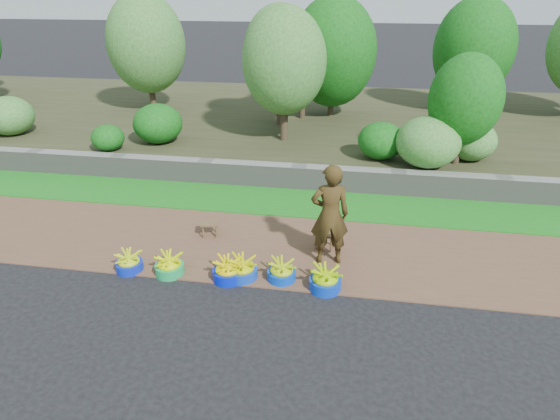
% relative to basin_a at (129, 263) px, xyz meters
% --- Properties ---
extents(ground_plane, '(120.00, 120.00, 0.00)m').
position_rel_basin_a_xyz_m(ground_plane, '(2.32, -0.15, -0.15)').
color(ground_plane, black).
rests_on(ground_plane, ground).
extents(dirt_shoulder, '(80.00, 2.50, 0.02)m').
position_rel_basin_a_xyz_m(dirt_shoulder, '(2.32, 1.10, -0.14)').
color(dirt_shoulder, brown).
rests_on(dirt_shoulder, ground).
extents(grass_verge, '(80.00, 1.50, 0.04)m').
position_rel_basin_a_xyz_m(grass_verge, '(2.32, 3.10, -0.13)').
color(grass_verge, '#187318').
rests_on(grass_verge, ground).
extents(retaining_wall, '(80.00, 0.35, 0.55)m').
position_rel_basin_a_xyz_m(retaining_wall, '(2.32, 3.95, 0.13)').
color(retaining_wall, slate).
rests_on(retaining_wall, ground).
extents(earth_bank, '(80.00, 10.00, 0.50)m').
position_rel_basin_a_xyz_m(earth_bank, '(2.32, 8.85, 0.10)').
color(earth_bank, '#34361E').
rests_on(earth_bank, ground).
extents(vegetation, '(34.02, 7.80, 3.75)m').
position_rel_basin_a_xyz_m(vegetation, '(2.82, 8.53, 2.20)').
color(vegetation, '#372C1D').
rests_on(vegetation, earth_bank).
extents(basin_a, '(0.45, 0.45, 0.33)m').
position_rel_basin_a_xyz_m(basin_a, '(0.00, 0.00, 0.00)').
color(basin_a, '#0B23B5').
rests_on(basin_a, ground).
extents(basin_b, '(0.47, 0.47, 0.35)m').
position_rel_basin_a_xyz_m(basin_b, '(0.70, 0.01, 0.01)').
color(basin_b, '#18974C').
rests_on(basin_b, ground).
extents(basin_c, '(0.49, 0.49, 0.36)m').
position_rel_basin_a_xyz_m(basin_c, '(1.68, 0.01, 0.01)').
color(basin_c, '#0419CC').
rests_on(basin_c, ground).
extents(basin_d, '(0.49, 0.49, 0.37)m').
position_rel_basin_a_xyz_m(basin_d, '(1.90, 0.09, 0.02)').
color(basin_d, '#1039B6').
rests_on(basin_d, ground).
extents(basin_e, '(0.46, 0.46, 0.34)m').
position_rel_basin_a_xyz_m(basin_e, '(2.53, 0.13, 0.01)').
color(basin_e, '#0639BB').
rests_on(basin_e, ground).
extents(basin_f, '(0.50, 0.50, 0.37)m').
position_rel_basin_a_xyz_m(basin_f, '(3.23, -0.01, 0.02)').
color(basin_f, '#0833BA').
rests_on(basin_f, ground).
extents(stool_left, '(0.37, 0.32, 0.28)m').
position_rel_basin_a_xyz_m(stool_left, '(0.97, 1.34, 0.09)').
color(stool_left, brown).
rests_on(stool_left, dirt_shoulder).
extents(stool_right, '(0.43, 0.37, 0.33)m').
position_rel_basin_a_xyz_m(stool_right, '(3.14, 1.22, 0.13)').
color(stool_right, brown).
rests_on(stool_right, dirt_shoulder).
extents(vendor_woman, '(0.71, 0.53, 1.75)m').
position_rel_basin_a_xyz_m(vendor_woman, '(3.22, 0.80, 0.74)').
color(vendor_woman, black).
rests_on(vendor_woman, dirt_shoulder).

